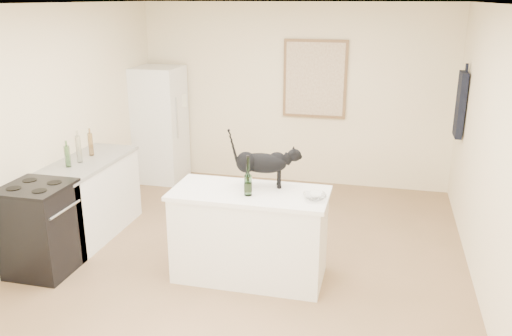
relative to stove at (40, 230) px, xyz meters
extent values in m
plane|color=#8F6B4C|center=(1.95, 0.60, -0.45)|extent=(5.50, 5.50, 0.00)
plane|color=white|center=(1.95, 0.60, 2.15)|extent=(5.50, 5.50, 0.00)
plane|color=#F5E8BD|center=(1.95, 3.35, 0.85)|extent=(4.50, 0.00, 4.50)
plane|color=#F5E8BD|center=(1.95, -2.15, 0.85)|extent=(4.50, 0.00, 4.50)
plane|color=#F5E8BD|center=(-0.30, 0.60, 0.85)|extent=(0.00, 5.50, 5.50)
plane|color=#F5E8BD|center=(4.20, 0.60, 0.85)|extent=(0.00, 5.50, 5.50)
cube|color=white|center=(2.05, 0.40, -0.02)|extent=(1.44, 0.67, 0.86)
cube|color=white|center=(2.05, 0.40, 0.43)|extent=(1.50, 0.70, 0.04)
cube|color=white|center=(0.00, 0.90, -0.02)|extent=(0.60, 1.40, 0.86)
cube|color=gray|center=(0.00, 0.90, 0.43)|extent=(0.62, 1.44, 0.04)
cube|color=black|center=(0.00, 0.00, 0.00)|extent=(0.60, 0.60, 0.90)
cube|color=white|center=(0.00, 2.95, 0.40)|extent=(0.68, 0.68, 1.70)
cube|color=brown|center=(2.25, 3.32, 1.10)|extent=(0.90, 0.03, 1.10)
cube|color=beige|center=(2.25, 3.30, 1.10)|extent=(0.82, 0.00, 1.02)
cube|color=black|center=(4.14, 2.65, 0.95)|extent=(0.08, 0.34, 0.80)
cylinder|color=#225020|center=(2.06, 0.29, 0.62)|extent=(0.09, 0.09, 0.34)
imported|color=white|center=(2.68, 0.33, 0.48)|extent=(0.26, 0.26, 0.05)
cube|color=white|center=(0.34, 3.07, 0.75)|extent=(0.05, 0.14, 0.19)
cylinder|color=#1C521C|center=(-0.05, 0.66, 0.57)|extent=(0.06, 0.06, 0.23)
cylinder|color=#9FA99C|center=(-0.02, 0.84, 0.60)|extent=(0.06, 0.06, 0.30)
cylinder|color=brown|center=(-0.03, 1.10, 0.58)|extent=(0.06, 0.06, 0.27)
camera|label=1|loc=(3.23, -4.15, 2.21)|focal=37.05mm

